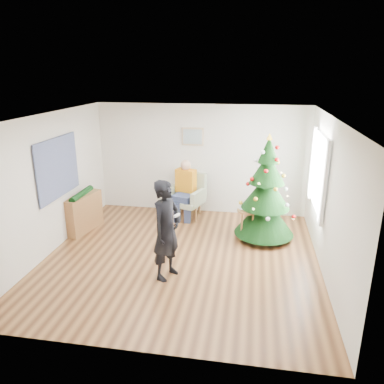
% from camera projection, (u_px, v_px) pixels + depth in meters
% --- Properties ---
extents(floor, '(5.00, 5.00, 0.00)m').
position_uv_depth(floor, '(181.00, 257.00, 6.98)').
color(floor, brown).
rests_on(floor, ground).
extents(ceiling, '(5.00, 5.00, 0.00)m').
position_uv_depth(ceiling, '(180.00, 117.00, 6.17)').
color(ceiling, white).
rests_on(ceiling, wall_back).
extents(wall_back, '(5.00, 0.00, 5.00)m').
position_uv_depth(wall_back, '(201.00, 159.00, 8.92)').
color(wall_back, silver).
rests_on(wall_back, floor).
extents(wall_front, '(5.00, 0.00, 5.00)m').
position_uv_depth(wall_front, '(138.00, 258.00, 4.23)').
color(wall_front, silver).
rests_on(wall_front, floor).
extents(wall_left, '(0.00, 5.00, 5.00)m').
position_uv_depth(wall_left, '(49.00, 184.00, 6.97)').
color(wall_left, silver).
rests_on(wall_left, floor).
extents(wall_right, '(0.00, 5.00, 5.00)m').
position_uv_depth(wall_right, '(329.00, 199.00, 6.18)').
color(wall_right, silver).
rests_on(wall_right, floor).
extents(window_panel, '(0.04, 1.30, 1.40)m').
position_uv_depth(window_panel, '(319.00, 172.00, 7.06)').
color(window_panel, white).
rests_on(window_panel, wall_right).
extents(curtains, '(0.05, 1.75, 1.50)m').
position_uv_depth(curtains, '(317.00, 172.00, 7.07)').
color(curtains, white).
rests_on(curtains, wall_right).
extents(christmas_tree, '(1.21, 1.21, 2.19)m').
position_uv_depth(christmas_tree, '(266.00, 193.00, 7.49)').
color(christmas_tree, '#3F2816').
rests_on(christmas_tree, floor).
extents(stool, '(0.43, 0.43, 0.65)m').
position_uv_depth(stool, '(247.00, 224.00, 7.64)').
color(stool, brown).
rests_on(stool, floor).
extents(laptop, '(0.42, 0.38, 0.03)m').
position_uv_depth(laptop, '(248.00, 209.00, 7.54)').
color(laptop, silver).
rests_on(laptop, stool).
extents(armchair, '(0.98, 0.95, 1.04)m').
position_uv_depth(armchair, '(186.00, 201.00, 8.84)').
color(armchair, '#97A485').
rests_on(armchair, floor).
extents(seated_person, '(0.56, 0.73, 1.36)m').
position_uv_depth(seated_person, '(185.00, 189.00, 8.69)').
color(seated_person, navy).
rests_on(seated_person, armchair).
extents(standing_man, '(0.62, 0.73, 1.69)m').
position_uv_depth(standing_man, '(167.00, 230.00, 6.10)').
color(standing_man, black).
rests_on(standing_man, floor).
extents(game_controller, '(0.08, 0.13, 0.04)m').
position_uv_depth(game_controller, '(177.00, 215.00, 5.95)').
color(game_controller, white).
rests_on(game_controller, standing_man).
extents(console, '(0.49, 1.04, 0.80)m').
position_uv_depth(console, '(83.00, 213.00, 8.07)').
color(console, brown).
rests_on(console, floor).
extents(garland, '(0.14, 0.90, 0.14)m').
position_uv_depth(garland, '(82.00, 194.00, 7.94)').
color(garland, black).
rests_on(garland, console).
extents(tapestry, '(0.03, 1.50, 1.15)m').
position_uv_depth(tapestry, '(58.00, 168.00, 7.17)').
color(tapestry, black).
rests_on(tapestry, wall_left).
extents(framed_picture, '(0.52, 0.05, 0.42)m').
position_uv_depth(framed_picture, '(193.00, 137.00, 8.75)').
color(framed_picture, tan).
rests_on(framed_picture, wall_back).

